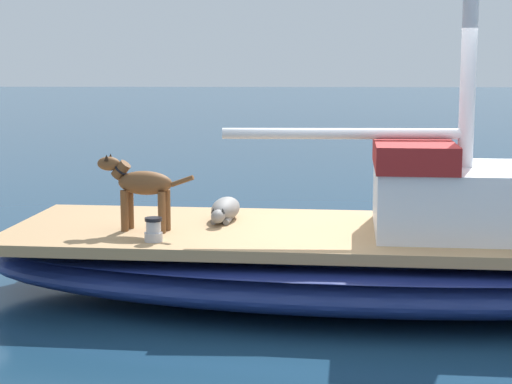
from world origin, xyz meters
name	(u,v)px	position (x,y,z in m)	size (l,w,h in m)	color
ground_plane	(362,298)	(0.00, 0.00, 0.00)	(120.00, 120.00, 0.00)	navy
sailboat_main	(363,264)	(0.00, 0.00, 0.34)	(3.09, 7.42, 0.66)	navy
cabin_house	(488,195)	(0.10, 1.11, 1.01)	(1.57, 2.33, 0.84)	silver
dog_brown	(140,185)	(0.10, -2.06, 1.08)	(0.33, 0.93, 0.70)	brown
dog_grey	(225,210)	(-0.43, -1.32, 0.77)	(0.95, 0.34, 0.22)	gray
deck_winch	(154,230)	(0.57, -1.87, 0.76)	(0.16, 0.16, 0.21)	#B7B7BC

